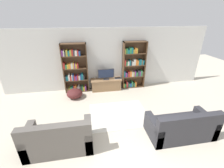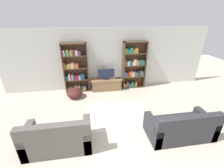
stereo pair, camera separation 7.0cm
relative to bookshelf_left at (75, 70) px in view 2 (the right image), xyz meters
name	(u,v)px [view 2 (the right image)]	position (x,y,z in m)	size (l,w,h in m)	color
wall_back	(108,59)	(1.43, 0.17, 0.33)	(8.80, 0.06, 2.60)	silver
bookshelf_left	(75,70)	(0.00, 0.00, 0.00)	(1.00, 0.30, 2.06)	#513823
bookshelf_right	(133,66)	(2.51, 0.00, 0.01)	(1.00, 0.30, 2.06)	#513823
tv_stand	(106,84)	(1.29, -0.11, -0.72)	(1.33, 0.46, 0.50)	#8E6B47
television	(106,74)	(1.29, -0.13, -0.22)	(0.70, 0.16, 0.47)	#2D2D33
laptop	(118,78)	(1.81, -0.11, -0.46)	(0.29, 0.20, 0.03)	#B7B7BC
area_rug	(118,114)	(1.46, -2.02, -0.96)	(1.90, 1.53, 0.02)	beige
couch_left_sectional	(58,138)	(-0.27, -3.13, -0.66)	(1.59, 0.81, 0.92)	#56514C
couch_right_sofa	(180,128)	(2.91, -3.23, -0.69)	(1.73, 0.87, 0.87)	#2D2D33
beanbag_ottoman	(75,93)	(-0.05, -0.61, -0.79)	(0.62, 0.62, 0.37)	#4C1E1E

